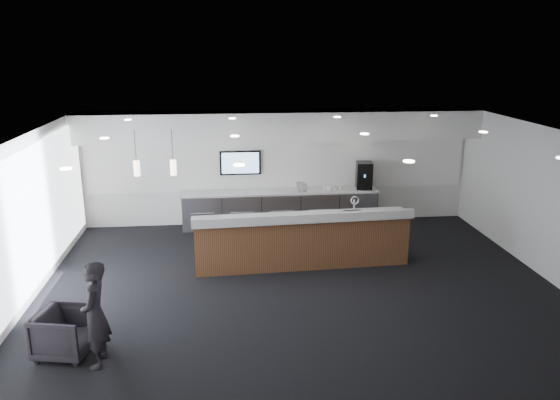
{
  "coord_description": "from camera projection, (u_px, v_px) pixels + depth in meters",
  "views": [
    {
      "loc": [
        -1.39,
        -9.84,
        4.55
      ],
      "look_at": [
        -0.24,
        1.3,
        1.37
      ],
      "focal_mm": 35.0,
      "sensor_mm": 36.0,
      "label": 1
    }
  ],
  "objects": [
    {
      "name": "lounge_guest",
      "position": [
        95.0,
        315.0,
        7.87
      ],
      "size": [
        0.4,
        0.6,
        1.61
      ],
      "primitive_type": "imported",
      "rotation": [
        0.0,
        0.0,
        -1.59
      ],
      "color": "black",
      "rests_on": "ground"
    },
    {
      "name": "ceiling_can_lights",
      "position": [
        300.0,
        135.0,
        9.99
      ],
      "size": [
        7.0,
        5.0,
        0.02
      ],
      "primitive_type": null,
      "color": "white",
      "rests_on": "ceiling"
    },
    {
      "name": "cup_3",
      "position": [
        324.0,
        189.0,
        14.03
      ],
      "size": [
        0.14,
        0.14,
        0.1
      ],
      "primitive_type": "imported",
      "rotation": [
        0.0,
        0.0,
        1.94
      ],
      "color": "white",
      "rests_on": "back_credenza"
    },
    {
      "name": "soffit_bulkhead",
      "position": [
        280.0,
        125.0,
        13.47
      ],
      "size": [
        10.0,
        0.9,
        0.7
      ],
      "primitive_type": "cube",
      "color": "white",
      "rests_on": "back_wall"
    },
    {
      "name": "ground",
      "position": [
        299.0,
        284.0,
        10.8
      ],
      "size": [
        10.0,
        10.0,
        0.0
      ],
      "primitive_type": "plane",
      "color": "black",
      "rests_on": "ground"
    },
    {
      "name": "armchair",
      "position": [
        65.0,
        332.0,
        8.25
      ],
      "size": [
        0.95,
        0.93,
        0.73
      ],
      "primitive_type": "imported",
      "rotation": [
        0.0,
        0.0,
        1.36
      ],
      "color": "black",
      "rests_on": "ground"
    },
    {
      "name": "info_sign_left",
      "position": [
        304.0,
        187.0,
        13.95
      ],
      "size": [
        0.15,
        0.07,
        0.21
      ],
      "primitive_type": "cube",
      "rotation": [
        0.0,
        0.0,
        0.31
      ],
      "color": "silver",
      "rests_on": "back_credenza"
    },
    {
      "name": "wall_tv",
      "position": [
        240.0,
        163.0,
        13.99
      ],
      "size": [
        1.05,
        0.08,
        0.62
      ],
      "color": "black",
      "rests_on": "back_wall"
    },
    {
      "name": "back_wall",
      "position": [
        279.0,
        167.0,
        14.21
      ],
      "size": [
        10.0,
        0.02,
        3.0
      ],
      "primitive_type": "cube",
      "color": "silver",
      "rests_on": "ground"
    },
    {
      "name": "cup_0",
      "position": [
        340.0,
        188.0,
        14.07
      ],
      "size": [
        0.11,
        0.11,
        0.1
      ],
      "primitive_type": "imported",
      "color": "white",
      "rests_on": "back_credenza"
    },
    {
      "name": "ceiling",
      "position": [
        300.0,
        133.0,
        9.98
      ],
      "size": [
        10.0,
        8.0,
        0.02
      ],
      "primitive_type": "cube",
      "color": "black",
      "rests_on": "back_wall"
    },
    {
      "name": "info_sign_right",
      "position": [
        300.0,
        186.0,
        13.96
      ],
      "size": [
        0.19,
        0.08,
        0.25
      ],
      "primitive_type": "cube",
      "rotation": [
        0.0,
        0.0,
        0.33
      ],
      "color": "silver",
      "rests_on": "back_credenza"
    },
    {
      "name": "coffee_machine",
      "position": [
        364.0,
        175.0,
        14.17
      ],
      "size": [
        0.45,
        0.55,
        0.7
      ],
      "rotation": [
        0.0,
        0.0,
        -0.14
      ],
      "color": "black",
      "rests_on": "back_credenza"
    },
    {
      "name": "back_credenza",
      "position": [
        280.0,
        208.0,
        14.15
      ],
      "size": [
        5.06,
        0.66,
        0.95
      ],
      "color": "gray",
      "rests_on": "ground"
    },
    {
      "name": "left_wall",
      "position": [
        27.0,
        220.0,
        9.89
      ],
      "size": [
        0.02,
        8.0,
        3.0
      ],
      "primitive_type": "cube",
      "color": "silver",
      "rests_on": "ground"
    },
    {
      "name": "pendant_left",
      "position": [
        174.0,
        167.0,
        10.71
      ],
      "size": [
        0.12,
        0.12,
        0.3
      ],
      "primitive_type": "cylinder",
      "color": "#F6E2BF",
      "rests_on": "ceiling"
    },
    {
      "name": "window_blinds_wall",
      "position": [
        29.0,
        220.0,
        9.9
      ],
      "size": [
        0.04,
        7.36,
        2.55
      ],
      "primitive_type": "cube",
      "color": "white",
      "rests_on": "left_wall"
    },
    {
      "name": "pendant_right",
      "position": [
        137.0,
        168.0,
        10.64
      ],
      "size": [
        0.12,
        0.12,
        0.3
      ],
      "primitive_type": "cylinder",
      "color": "#F6E2BF",
      "rests_on": "ceiling"
    },
    {
      "name": "cup_1",
      "position": [
        335.0,
        188.0,
        14.05
      ],
      "size": [
        0.15,
        0.15,
        0.1
      ],
      "primitive_type": "imported",
      "rotation": [
        0.0,
        0.0,
        0.65
      ],
      "color": "white",
      "rests_on": "back_credenza"
    },
    {
      "name": "cup_2",
      "position": [
        330.0,
        188.0,
        14.04
      ],
      "size": [
        0.13,
        0.13,
        0.1
      ],
      "primitive_type": "imported",
      "rotation": [
        0.0,
        0.0,
        1.29
      ],
      "color": "white",
      "rests_on": "back_credenza"
    },
    {
      "name": "alcove_panel",
      "position": [
        279.0,
        163.0,
        14.16
      ],
      "size": [
        9.8,
        0.06,
        1.4
      ],
      "primitive_type": "cube",
      "color": "white",
      "rests_on": "back_wall"
    },
    {
      "name": "right_wall",
      "position": [
        548.0,
        204.0,
        10.88
      ],
      "size": [
        0.02,
        8.0,
        3.0
      ],
      "primitive_type": "cube",
      "color": "silver",
      "rests_on": "ground"
    },
    {
      "name": "service_counter",
      "position": [
        302.0,
        240.0,
        11.55
      ],
      "size": [
        4.63,
        1.01,
        1.49
      ],
      "rotation": [
        0.0,
        0.0,
        0.05
      ],
      "color": "#4F2A1A",
      "rests_on": "ground"
    }
  ]
}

